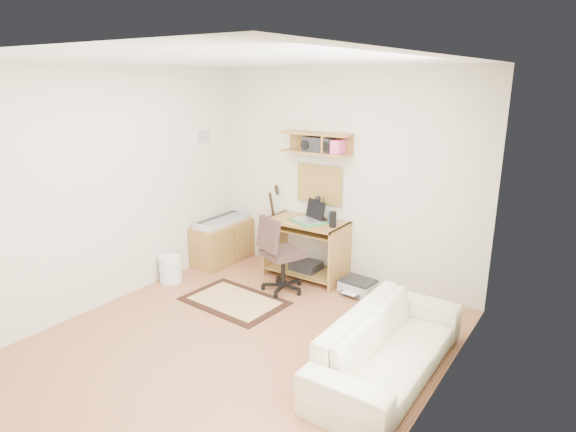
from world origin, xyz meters
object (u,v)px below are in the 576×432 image
Objects in this scene: task_chair at (283,253)px; printer at (358,285)px; sofa at (389,336)px; cabinet at (223,242)px; desk at (306,249)px.

task_chair reaches higher than printer.
printer is 0.21× the size of sofa.
printer is (0.77, 0.46, -0.39)m from task_chair.
cabinet is 2.29× the size of printer.
task_chair is (-0.01, -0.50, 0.10)m from desk.
sofa reaches higher than printer.
task_chair is 2.40× the size of printer.
task_chair reaches higher than sofa.
task_chair is 1.30m from cabinet.
desk is at bearing -178.04° from printer.
task_chair is at bearing -143.93° from printer.
desk is at bearing 7.97° from cabinet.
desk is 0.51m from task_chair.
task_chair reaches higher than cabinet.
task_chair is at bearing 62.48° from sofa.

